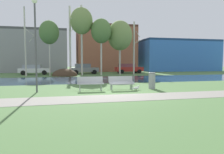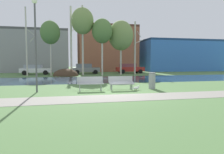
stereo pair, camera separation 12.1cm
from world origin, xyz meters
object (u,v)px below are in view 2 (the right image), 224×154
trash_bin (152,80)px  seagull (136,88)px  parked_van_nearest_white (35,69)px  parked_hatch_third_red (129,68)px  parked_sedan_second_grey (85,69)px  bench_left (90,83)px  streetlamp (35,30)px  bench_right (121,83)px

trash_bin → seagull: (-1.25, -0.41, -0.43)m
seagull → parked_van_nearest_white: 20.37m
trash_bin → parked_van_nearest_white: size_ratio=0.26×
parked_van_nearest_white → parked_hatch_third_red: size_ratio=0.96×
trash_bin → parked_hatch_third_red: (4.20, 18.62, 0.24)m
trash_bin → parked_sedan_second_grey: (-2.87, 18.34, 0.24)m
parked_van_nearest_white → parked_sedan_second_grey: (7.12, 0.37, 0.04)m
parked_sedan_second_grey → parked_hatch_third_red: size_ratio=0.94×
bench_left → parked_van_nearest_white: (-5.85, 18.09, 0.29)m
trash_bin → streetlamp: bearing=-180.0°
parked_van_nearest_white → trash_bin: bearing=-60.9°
streetlamp → bench_left: bearing=-1.9°
bench_right → seagull: bearing=-18.0°
parked_sedan_second_grey → parked_van_nearest_white: bearing=-177.1°
streetlamp → parked_sedan_second_grey: size_ratio=1.34×
streetlamp → parked_hatch_third_red: bearing=58.3°
bench_right → parked_van_nearest_white: parked_van_nearest_white is taller
seagull → parked_van_nearest_white: parked_van_nearest_white is taller
bench_left → parked_hatch_third_red: bearing=66.0°
parked_sedan_second_grey → parked_hatch_third_red: bearing=2.3°
parked_hatch_third_red → bench_right: bearing=-108.8°
parked_van_nearest_white → parked_hatch_third_red: bearing=2.6°
seagull → streetlamp: bearing=176.2°
bench_left → parked_hatch_third_red: size_ratio=0.37×
seagull → trash_bin: bearing=18.1°
bench_left → parked_van_nearest_white: parked_van_nearest_white is taller
bench_right → streetlamp: streetlamp is taller
bench_left → parked_sedan_second_grey: (1.27, 18.45, 0.33)m
streetlamp → parked_hatch_third_red: streetlamp is taller
seagull → streetlamp: streetlamp is taller
parked_van_nearest_white → seagull: bearing=-64.6°
seagull → parked_hatch_third_red: 19.81m
parked_hatch_third_red → trash_bin: bearing=-102.7°
bench_right → trash_bin: (2.16, 0.11, 0.09)m
parked_van_nearest_white → parked_hatch_third_red: (14.19, 0.65, 0.05)m
seagull → parked_sedan_second_grey: bearing=94.9°
bench_left → trash_bin: (4.13, 0.11, 0.09)m
trash_bin → parked_hatch_third_red: bearing=77.3°
parked_sedan_second_grey → seagull: bearing=-85.1°
trash_bin → parked_sedan_second_grey: size_ratio=0.27×
streetlamp → parked_van_nearest_white: size_ratio=1.31×
trash_bin → seagull: size_ratio=2.27×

